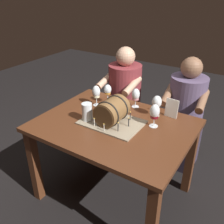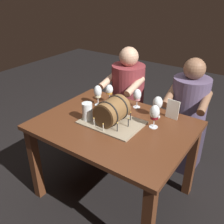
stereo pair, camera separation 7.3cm
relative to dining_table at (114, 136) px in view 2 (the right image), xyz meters
The scene contains 12 objects.
ground_plane 0.64m from the dining_table, ahead, with size 8.00×8.00×0.00m, color black.
dining_table is the anchor object (origin of this frame).
barrel_cake 0.21m from the dining_table, behind, with size 0.48×0.34×0.22m.
wine_glass_empty 0.45m from the dining_table, 53.03° to the left, with size 0.08×0.08×0.19m.
wine_glass_red 0.39m from the dining_table, 25.49° to the left, with size 0.08×0.08×0.19m.
wine_glass_amber 0.46m from the dining_table, 131.07° to the left, with size 0.07×0.07×0.18m.
wine_glass_white 0.44m from the dining_table, 147.91° to the left, with size 0.07×0.07×0.19m.
wine_glass_rose 0.43m from the dining_table, 90.54° to the left, with size 0.07×0.07×0.18m.
beer_pint 0.29m from the dining_table, 159.22° to the right, with size 0.08×0.08×0.16m.
menu_card 0.53m from the dining_table, 46.20° to the left, with size 0.11×0.01×0.16m, color silver.
person_seated_left 0.84m from the dining_table, 114.28° to the left, with size 0.39×0.47×1.17m.
person_seated_right 0.85m from the dining_table, 65.70° to the left, with size 0.41×0.50×1.17m.
Camera 2 is at (0.99, -1.44, 1.78)m, focal length 40.58 mm.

